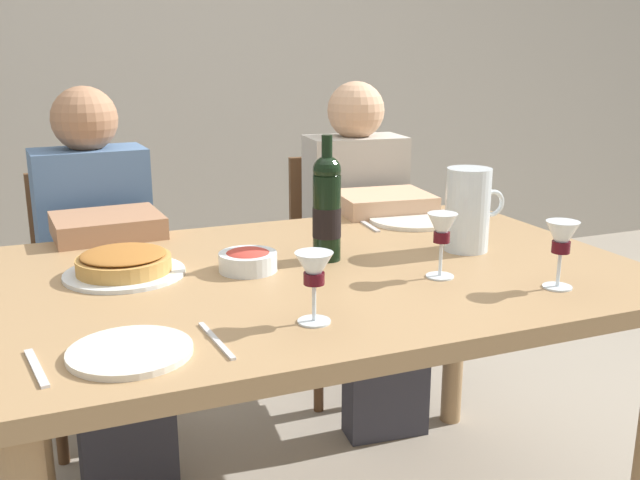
{
  "coord_description": "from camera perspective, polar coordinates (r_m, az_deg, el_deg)",
  "views": [
    {
      "loc": [
        -0.61,
        -1.5,
        1.26
      ],
      "look_at": [
        0.04,
        0.09,
        0.8
      ],
      "focal_mm": 39.82,
      "sensor_mm": 36.0,
      "label": 1
    }
  ],
  "objects": [
    {
      "name": "diner_right",
      "position": [
        2.48,
        3.64,
        -0.14
      ],
      "size": [
        0.37,
        0.53,
        1.16
      ],
      "rotation": [
        0.0,
        0.0,
        3.04
      ],
      "color": "#B7B2A8",
      "rests_on": "ground"
    },
    {
      "name": "chair_left",
      "position": [
        2.53,
        -17.67,
        -3.35
      ],
      "size": [
        0.42,
        0.42,
        0.87
      ],
      "rotation": [
        0.0,
        0.0,
        3.2
      ],
      "color": "brown",
      "rests_on": "ground"
    },
    {
      "name": "chair_right",
      "position": [
        2.72,
        1.82,
        -1.33
      ],
      "size": [
        0.44,
        0.44,
        0.87
      ],
      "rotation": [
        0.0,
        0.0,
        3.04
      ],
      "color": "brown",
      "rests_on": "ground"
    },
    {
      "name": "wine_glass_left_diner",
      "position": [
        1.33,
        -0.48,
        -2.62
      ],
      "size": [
        0.07,
        0.07,
        0.14
      ],
      "color": "silver",
      "rests_on": "dining_table"
    },
    {
      "name": "water_pitcher",
      "position": [
        1.86,
        11.78,
        2.03
      ],
      "size": [
        0.17,
        0.11,
        0.21
      ],
      "color": "silver",
      "rests_on": "dining_table"
    },
    {
      "name": "back_wall",
      "position": [
        3.84,
        -13.62,
        16.69
      ],
      "size": [
        8.0,
        0.1,
        2.8
      ],
      "primitive_type": "cube",
      "color": "#B2ADA3",
      "rests_on": "ground"
    },
    {
      "name": "knife_right_setting",
      "position": [
        2.25,
        10.78,
        1.88
      ],
      "size": [
        0.03,
        0.18,
        0.0
      ],
      "primitive_type": "cube",
      "rotation": [
        0.0,
        0.0,
        1.44
      ],
      "color": "silver",
      "rests_on": "dining_table"
    },
    {
      "name": "fork_left_setting",
      "position": [
        1.26,
        -21.83,
        -9.51
      ],
      "size": [
        0.04,
        0.16,
        0.0
      ],
      "primitive_type": "cube",
      "rotation": [
        0.0,
        0.0,
        1.72
      ],
      "color": "silver",
      "rests_on": "dining_table"
    },
    {
      "name": "diner_left",
      "position": [
        2.27,
        -17.08,
        -2.22
      ],
      "size": [
        0.35,
        0.52,
        1.16
      ],
      "rotation": [
        0.0,
        0.0,
        3.2
      ],
      "color": "#4C6B93",
      "rests_on": "ground"
    },
    {
      "name": "wine_bottle",
      "position": [
        1.73,
        0.55,
        2.58
      ],
      "size": [
        0.07,
        0.07,
        0.31
      ],
      "color": "black",
      "rests_on": "dining_table"
    },
    {
      "name": "wine_glass_right_diner",
      "position": [
        1.61,
        18.83,
        -0.07
      ],
      "size": [
        0.07,
        0.07,
        0.15
      ],
      "color": "silver",
      "rests_on": "dining_table"
    },
    {
      "name": "dinner_plate_left_setting",
      "position": [
        1.27,
        -15.01,
        -8.65
      ],
      "size": [
        0.21,
        0.21,
        0.01
      ],
      "primitive_type": "cylinder",
      "color": "silver",
      "rests_on": "dining_table"
    },
    {
      "name": "wine_glass_centre",
      "position": [
        1.62,
        9.77,
        0.65
      ],
      "size": [
        0.07,
        0.07,
        0.15
      ],
      "color": "silver",
      "rests_on": "dining_table"
    },
    {
      "name": "dinner_plate_right_setting",
      "position": [
        2.17,
        7.45,
        1.64
      ],
      "size": [
        0.26,
        0.26,
        0.01
      ],
      "primitive_type": "cylinder",
      "color": "silver",
      "rests_on": "dining_table"
    },
    {
      "name": "dining_table",
      "position": [
        1.72,
        -0.06,
        -5.24
      ],
      "size": [
        1.5,
        1.0,
        0.76
      ],
      "color": "#9E7A51",
      "rests_on": "ground"
    },
    {
      "name": "knife_left_setting",
      "position": [
        1.29,
        -8.34,
        -7.98
      ],
      "size": [
        0.02,
        0.18,
        0.0
      ],
      "primitive_type": "cube",
      "rotation": [
        0.0,
        0.0,
        1.65
      ],
      "color": "silver",
      "rests_on": "dining_table"
    },
    {
      "name": "spoon_right_setting",
      "position": [
        2.1,
        3.88,
        1.2
      ],
      "size": [
        0.03,
        0.16,
        0.0
      ],
      "primitive_type": "cube",
      "rotation": [
        0.0,
        0.0,
        1.49
      ],
      "color": "silver",
      "rests_on": "dining_table"
    },
    {
      "name": "baked_tart",
      "position": [
        1.69,
        -15.47,
        -1.86
      ],
      "size": [
        0.28,
        0.28,
        0.06
      ],
      "color": "silver",
      "rests_on": "dining_table"
    },
    {
      "name": "salad_bowl",
      "position": [
        1.67,
        -5.81,
        -1.58
      ],
      "size": [
        0.14,
        0.14,
        0.05
      ],
      "color": "silver",
      "rests_on": "dining_table"
    }
  ]
}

